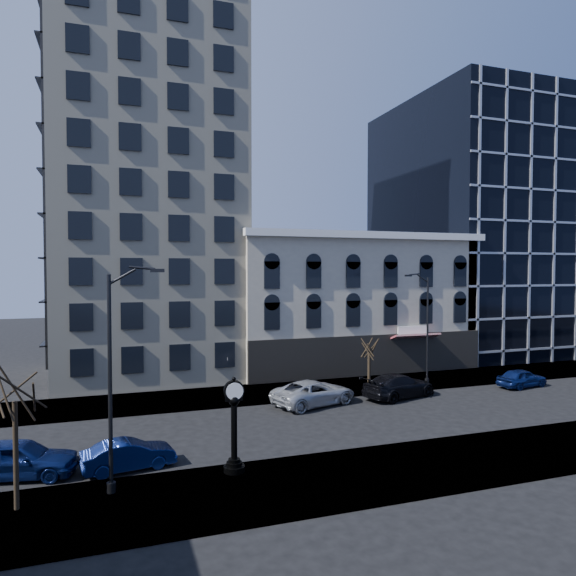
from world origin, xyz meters
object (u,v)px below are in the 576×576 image
object	(u,v)px
street_lamp_near	(127,318)
car_near_a	(18,459)
car_near_b	(129,455)
street_clock	(234,429)

from	to	relation	value
street_lamp_near	car_near_a	size ratio (longest dim) A/B	1.87
street_lamp_near	car_near_b	size ratio (longest dim) A/B	2.26
street_clock	car_near_a	size ratio (longest dim) A/B	0.85
car_near_b	street_clock	bearing A→B (deg)	-124.84
street_lamp_near	car_near_a	xyz separation A→B (m)	(-4.59, 3.27, -6.37)
street_clock	car_near_b	size ratio (longest dim) A/B	1.03
street_lamp_near	car_near_b	world-z (taller)	street_lamp_near
car_near_a	street_clock	bearing A→B (deg)	-94.30
street_lamp_near	car_near_b	distance (m)	7.06
street_clock	car_near_b	bearing A→B (deg)	158.13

